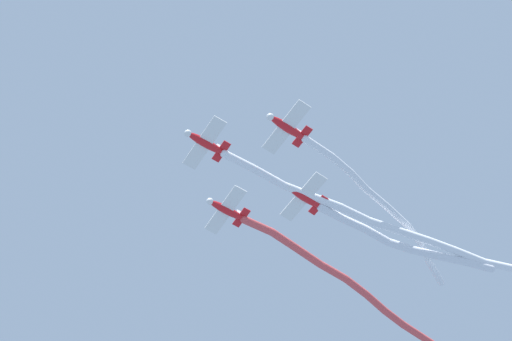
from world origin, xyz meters
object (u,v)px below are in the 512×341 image
object	(u,v)px
airplane_lead	(205,143)
airplane_left_wing	(286,127)
airplane_slot	(304,196)
airplane_right_wing	(226,210)

from	to	relation	value
airplane_lead	airplane_left_wing	world-z (taller)	airplane_lead
airplane_lead	airplane_slot	distance (m)	11.77
airplane_lead	airplane_right_wing	world-z (taller)	airplane_right_wing
airplane_right_wing	airplane_lead	bearing A→B (deg)	44.48
airplane_lead	airplane_right_wing	bearing A→B (deg)	-135.94
airplane_lead	airplane_left_wing	distance (m)	8.34
airplane_left_wing	airplane_slot	bearing A→B (deg)	-137.92
airplane_left_wing	airplane_slot	world-z (taller)	airplane_slot
airplane_left_wing	airplane_slot	xyz separation A→B (m)	(-5.96, -5.81, 0.20)
airplane_lead	airplane_slot	bearing A→B (deg)	179.03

